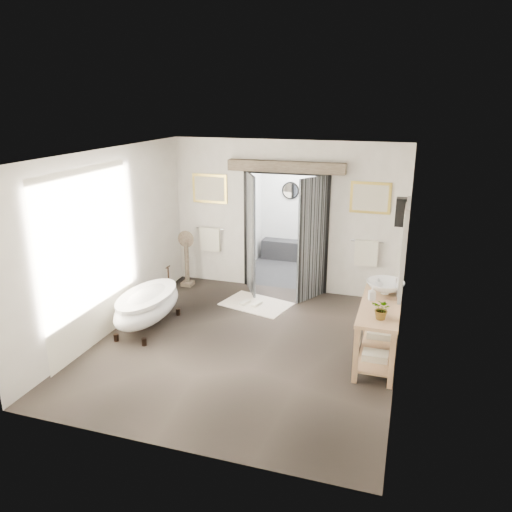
# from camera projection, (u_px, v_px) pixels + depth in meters

# --- Properties ---
(ground_plane) EXTENTS (5.00, 5.00, 0.00)m
(ground_plane) POSITION_uv_depth(u_px,v_px,m) (244.00, 344.00, 7.68)
(ground_plane) COLOR #443932
(room_shell) EXTENTS (4.52, 5.02, 2.91)m
(room_shell) POSITION_uv_depth(u_px,v_px,m) (238.00, 230.00, 7.01)
(room_shell) COLOR silver
(room_shell) RESTS_ON ground_plane
(shower_room) EXTENTS (2.22, 2.01, 2.51)m
(shower_room) POSITION_uv_depth(u_px,v_px,m) (302.00, 226.00, 11.03)
(shower_room) COLOR black
(shower_room) RESTS_ON ground_plane
(back_wall_dressing) EXTENTS (3.82, 0.76, 2.52)m
(back_wall_dressing) POSITION_uv_depth(u_px,v_px,m) (284.00, 213.00, 9.31)
(back_wall_dressing) COLOR black
(back_wall_dressing) RESTS_ON ground_plane
(clawfoot_tub) EXTENTS (0.74, 1.67, 0.81)m
(clawfoot_tub) POSITION_uv_depth(u_px,v_px,m) (148.00, 305.00, 8.14)
(clawfoot_tub) COLOR black
(clawfoot_tub) RESTS_ON ground_plane
(vanity) EXTENTS (0.57, 1.60, 0.85)m
(vanity) POSITION_uv_depth(u_px,v_px,m) (377.00, 327.00, 7.12)
(vanity) COLOR tan
(vanity) RESTS_ON ground_plane
(pedestal_mirror) EXTENTS (0.34, 0.22, 1.14)m
(pedestal_mirror) POSITION_uv_depth(u_px,v_px,m) (187.00, 262.00, 9.95)
(pedestal_mirror) COLOR #756750
(pedestal_mirror) RESTS_ON ground_plane
(rug) EXTENTS (1.36, 1.08, 0.01)m
(rug) POSITION_uv_depth(u_px,v_px,m) (256.00, 304.00, 9.16)
(rug) COLOR beige
(rug) RESTS_ON ground_plane
(slippers) EXTENTS (0.39, 0.26, 0.05)m
(slippers) POSITION_uv_depth(u_px,v_px,m) (251.00, 303.00, 9.12)
(slippers) COLOR beige
(slippers) RESTS_ON rug
(basin) EXTENTS (0.66, 0.66, 0.19)m
(basin) POSITION_uv_depth(u_px,v_px,m) (385.00, 287.00, 7.38)
(basin) COLOR white
(basin) RESTS_ON vanity
(plant) EXTENTS (0.32, 0.31, 0.28)m
(plant) POSITION_uv_depth(u_px,v_px,m) (382.00, 309.00, 6.52)
(plant) COLOR gray
(plant) RESTS_ON vanity
(soap_bottle_a) EXTENTS (0.12, 0.12, 0.20)m
(soap_bottle_a) POSITION_uv_depth(u_px,v_px,m) (372.00, 293.00, 7.15)
(soap_bottle_a) COLOR gray
(soap_bottle_a) RESTS_ON vanity
(soap_bottle_b) EXTENTS (0.19, 0.19, 0.18)m
(soap_bottle_b) POSITION_uv_depth(u_px,v_px,m) (379.00, 284.00, 7.54)
(soap_bottle_b) COLOR gray
(soap_bottle_b) RESTS_ON vanity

